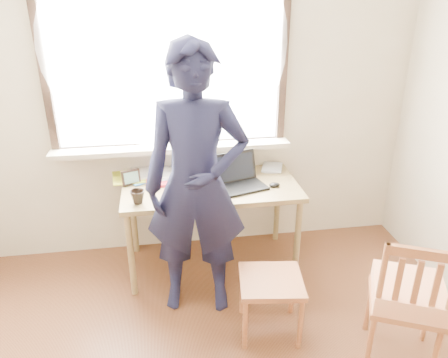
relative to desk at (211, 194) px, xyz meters
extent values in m
cube|color=beige|center=(-0.07, 0.37, 0.66)|extent=(3.50, 0.02, 2.60)
cube|color=white|center=(-0.27, 0.35, 0.96)|extent=(1.70, 0.01, 1.30)
cube|color=black|center=(-0.27, 0.34, 0.28)|extent=(1.82, 0.06, 0.06)
cube|color=black|center=(-1.15, 0.34, 0.96)|extent=(0.06, 0.06, 1.30)
cube|color=black|center=(0.61, 0.34, 0.96)|extent=(0.06, 0.06, 1.30)
cube|color=beige|center=(-0.27, 0.27, 0.29)|extent=(1.85, 0.20, 0.04)
cube|color=white|center=(-0.27, 0.28, 1.06)|extent=(1.95, 0.02, 1.65)
cube|color=olive|center=(0.00, 0.00, 0.05)|extent=(1.33, 0.66, 0.04)
cylinder|color=olive|center=(-0.62, -0.28, -0.30)|extent=(0.05, 0.05, 0.67)
cylinder|color=olive|center=(-0.62, 0.28, -0.30)|extent=(0.05, 0.05, 0.67)
cylinder|color=olive|center=(0.62, -0.28, -0.30)|extent=(0.05, 0.05, 0.67)
cylinder|color=olive|center=(0.62, 0.28, -0.30)|extent=(0.05, 0.05, 0.67)
cube|color=black|center=(0.22, -0.08, 0.08)|extent=(0.40, 0.33, 0.02)
cube|color=black|center=(0.19, 0.04, 0.20)|extent=(0.35, 0.16, 0.23)
cube|color=black|center=(0.19, 0.04, 0.20)|extent=(0.31, 0.14, 0.19)
cube|color=black|center=(0.23, -0.09, 0.09)|extent=(0.33, 0.22, 0.00)
imported|color=white|center=(-0.09, 0.18, 0.12)|extent=(0.15, 0.15, 0.09)
imported|color=black|center=(-0.54, -0.21, 0.12)|extent=(0.11, 0.11, 0.09)
ellipsoid|color=black|center=(0.47, -0.10, 0.09)|extent=(0.08, 0.06, 0.03)
cube|color=white|center=(-0.38, 0.13, 0.08)|extent=(0.27, 0.29, 0.02)
cube|color=white|center=(-0.49, 0.10, 0.09)|extent=(0.27, 0.34, 0.02)
cube|color=white|center=(-0.04, 0.15, 0.08)|extent=(0.31, 0.36, 0.00)
cube|color=red|center=(-0.38, 0.07, 0.09)|extent=(0.24, 0.29, 0.02)
cube|color=white|center=(-0.28, 0.20, 0.10)|extent=(0.28, 0.29, 0.02)
cube|color=gold|center=(-0.33, 0.16, 0.10)|extent=(0.32, 0.31, 0.02)
cube|color=gold|center=(-0.12, 0.14, 0.11)|extent=(0.24, 0.30, 0.02)
cube|color=white|center=(-0.03, 0.11, 0.11)|extent=(0.32, 0.32, 0.01)
imported|color=white|center=(-0.48, 0.20, 0.09)|extent=(0.27, 0.32, 0.03)
imported|color=white|center=(0.47, 0.27, 0.08)|extent=(0.22, 0.26, 0.02)
cube|color=black|center=(-0.59, 0.10, 0.13)|extent=(0.14, 0.06, 0.11)
cube|color=#497132|center=(-0.59, 0.10, 0.13)|extent=(0.10, 0.04, 0.08)
cube|color=#9F5B34|center=(0.28, -0.79, -0.25)|extent=(0.44, 0.43, 0.04)
cylinder|color=#9F5B34|center=(0.09, -0.93, -0.45)|extent=(0.03, 0.03, 0.37)
cylinder|color=#9F5B34|center=(0.13, -0.61, -0.45)|extent=(0.03, 0.03, 0.37)
cylinder|color=#9F5B34|center=(0.42, -0.98, -0.45)|extent=(0.03, 0.03, 0.37)
cylinder|color=#9F5B34|center=(0.47, -0.66, -0.45)|extent=(0.03, 0.03, 0.37)
cube|color=#9F5B34|center=(1.00, -1.12, -0.24)|extent=(0.53, 0.52, 0.04)
cylinder|color=#9F5B34|center=(1.23, -1.05, -0.45)|extent=(0.03, 0.03, 0.38)
cylinder|color=#9F5B34|center=(1.09, -1.35, -0.45)|extent=(0.03, 0.03, 0.38)
cylinder|color=#9F5B34|center=(0.91, -0.90, -0.45)|extent=(0.03, 0.03, 0.38)
cylinder|color=#9F5B34|center=(0.77, -1.20, -0.45)|extent=(0.03, 0.03, 0.38)
cylinder|color=#9F5B34|center=(0.77, -1.21, 0.01)|extent=(0.03, 0.03, 0.46)
cube|color=#9F5B34|center=(0.93, -1.28, 0.21)|extent=(0.35, 0.19, 0.06)
cube|color=#9F5B34|center=(1.01, -1.32, -0.02)|extent=(0.04, 0.03, 0.37)
cube|color=#9F5B34|center=(0.93, -1.28, -0.02)|extent=(0.04, 0.03, 0.37)
cube|color=#9F5B34|center=(0.85, -1.24, -0.02)|extent=(0.04, 0.03, 0.37)
cube|color=#E74917|center=(1.00, -1.12, -0.16)|extent=(0.52, 0.52, 0.12)
imported|color=black|center=(-0.15, -0.43, 0.28)|extent=(0.73, 0.53, 1.84)
camera|label=1|loc=(-0.37, -2.97, 1.48)|focal=35.00mm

